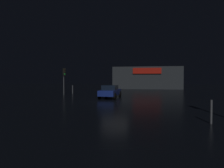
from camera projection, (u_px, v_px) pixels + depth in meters
name	position (u px, v px, depth m)	size (l,w,h in m)	color
ground_plane	(115.00, 102.00, 18.47)	(120.00, 120.00, 0.00)	black
store_building	(147.00, 78.00, 44.69)	(14.41, 10.14, 4.70)	#33383D
traffic_signal_opposite	(64.00, 75.00, 26.27)	(0.43, 0.41, 3.60)	#595B60
car_near	(110.00, 91.00, 22.26)	(2.13, 4.66, 1.47)	navy
bollard_kerb_a	(73.00, 89.00, 28.60)	(0.14, 0.14, 1.21)	#595B60
bollard_kerb_b	(211.00, 112.00, 9.53)	(0.10, 0.10, 1.18)	#595B60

